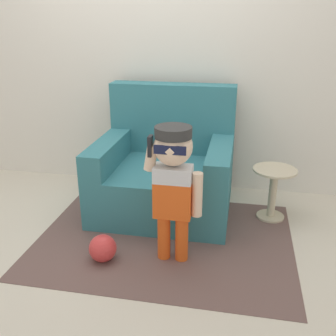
{
  "coord_description": "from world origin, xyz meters",
  "views": [
    {
      "loc": [
        0.85,
        -2.94,
        1.57
      ],
      "look_at": [
        0.34,
        -0.3,
        0.53
      ],
      "focal_mm": 42.0,
      "sensor_mm": 36.0,
      "label": 1
    }
  ],
  "objects_px": {
    "armchair": "(166,170)",
    "toy_ball": "(103,248)",
    "side_table": "(273,188)",
    "person_child": "(173,174)"
  },
  "relations": [
    {
      "from": "armchair",
      "to": "toy_ball",
      "type": "distance_m",
      "value": 0.98
    },
    {
      "from": "armchair",
      "to": "toy_ball",
      "type": "height_order",
      "value": "armchair"
    },
    {
      "from": "armchair",
      "to": "side_table",
      "type": "height_order",
      "value": "armchair"
    },
    {
      "from": "person_child",
      "to": "toy_ball",
      "type": "xyz_separation_m",
      "value": [
        -0.47,
        -0.12,
        -0.53
      ]
    },
    {
      "from": "armchair",
      "to": "toy_ball",
      "type": "relative_size",
      "value": 5.86
    },
    {
      "from": "armchair",
      "to": "side_table",
      "type": "relative_size",
      "value": 2.56
    },
    {
      "from": "person_child",
      "to": "side_table",
      "type": "bearing_deg",
      "value": 46.8
    },
    {
      "from": "side_table",
      "to": "toy_ball",
      "type": "distance_m",
      "value": 1.45
    },
    {
      "from": "person_child",
      "to": "side_table",
      "type": "distance_m",
      "value": 1.07
    },
    {
      "from": "person_child",
      "to": "side_table",
      "type": "xyz_separation_m",
      "value": [
        0.69,
        0.74,
        -0.36
      ]
    }
  ]
}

